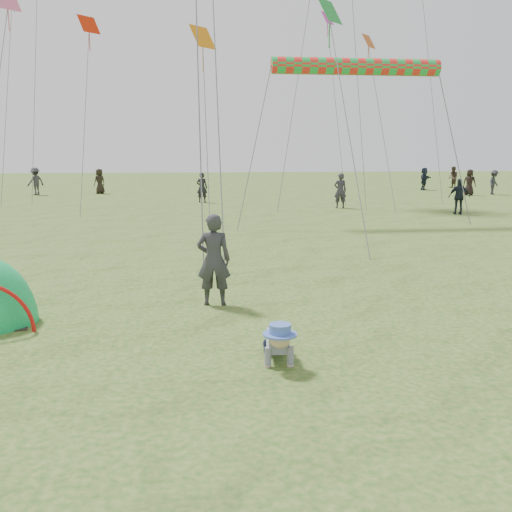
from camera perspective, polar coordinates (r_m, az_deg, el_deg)
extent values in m
plane|color=#1D4C15|center=(7.97, -6.72, -10.17)|extent=(140.00, 140.00, 0.00)
imported|color=#2F3034|center=(10.41, -4.26, -0.38)|extent=(0.65, 0.46, 1.69)
imported|color=#2D2B35|center=(28.82, 8.42, 6.48)|extent=(0.66, 0.46, 1.73)
imported|color=#3F2F27|center=(46.66, 19.11, 7.45)|extent=(0.75, 0.89, 1.65)
imported|color=#2A2A32|center=(40.49, 22.69, 6.81)|extent=(1.17, 1.12, 1.59)
imported|color=black|center=(39.65, -15.37, 7.22)|extent=(0.95, 0.93, 1.65)
imported|color=#1B2231|center=(43.59, 16.47, 7.41)|extent=(1.42, 1.40, 1.63)
imported|color=black|center=(27.17, 19.66, 5.61)|extent=(1.00, 0.60, 1.59)
imported|color=#313035|center=(39.66, -21.18, 6.98)|extent=(1.25, 1.28, 1.76)
imported|color=black|center=(39.24, 20.57, 6.91)|extent=(0.96, 0.94, 1.66)
imported|color=black|center=(31.80, -5.43, 6.84)|extent=(0.66, 0.50, 1.64)
cylinder|color=red|center=(23.33, 9.98, 18.15)|extent=(6.56, 0.64, 0.64)
plane|color=red|center=(31.27, -16.38, 21.33)|extent=(1.07, 1.07, 0.87)
plane|color=orange|center=(23.77, -5.36, 20.97)|extent=(1.09, 1.09, 0.89)
plane|color=#1D8D31|center=(20.25, 7.40, 23.13)|extent=(0.98, 0.98, 0.80)
plane|color=#E138BD|center=(36.29, 7.17, 22.52)|extent=(0.90, 0.90, 0.73)
plane|color=#C0571C|center=(32.29, 11.20, 20.32)|extent=(0.89, 0.89, 0.73)
plane|color=pink|center=(24.09, -23.62, 22.38)|extent=(0.88, 0.88, 0.72)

